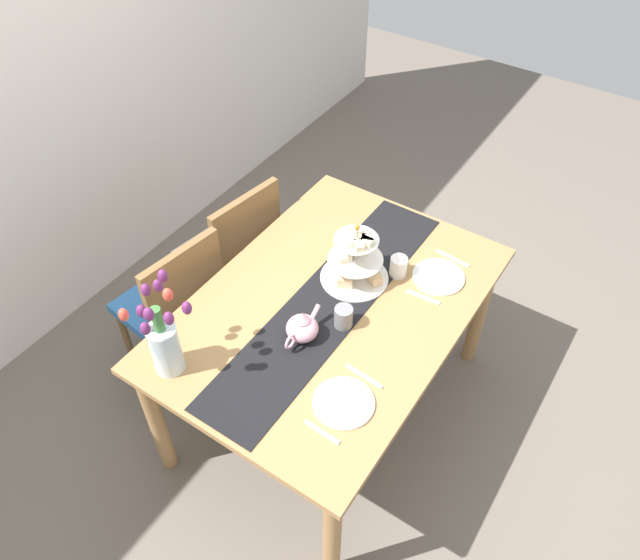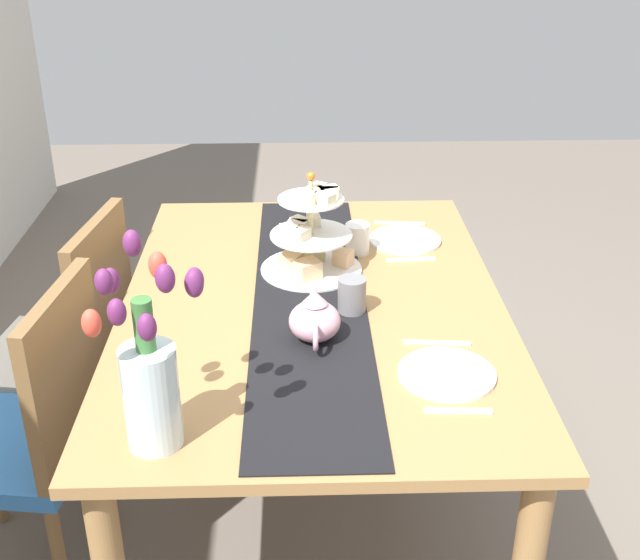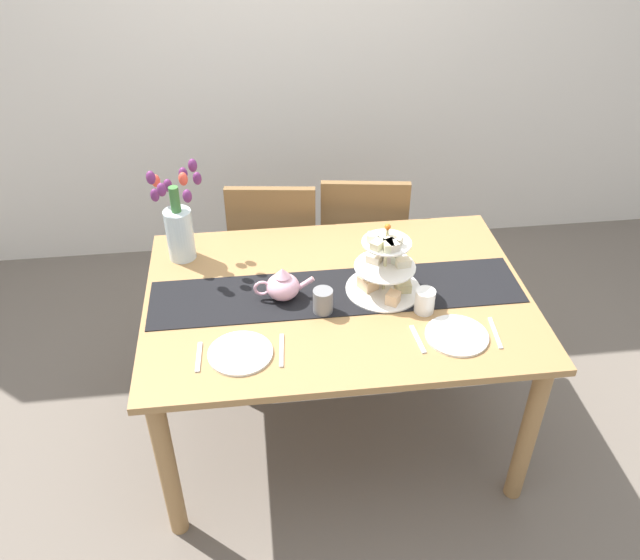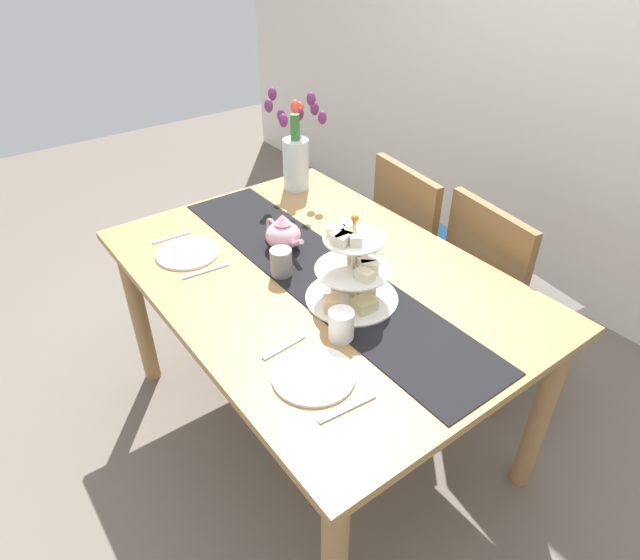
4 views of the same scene
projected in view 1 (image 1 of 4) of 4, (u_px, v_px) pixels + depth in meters
ground_plane at (329, 405)px, 3.18m from camera, size 8.00×8.00×0.00m
room_wall_rear at (39, 82)px, 2.88m from camera, size 6.00×0.08×2.60m
dining_table at (331, 320)px, 2.71m from camera, size 1.51×1.05×0.76m
chair_left at (175, 303)px, 2.99m from camera, size 0.47×0.47×0.91m
chair_right at (235, 250)px, 3.25m from camera, size 0.48×0.48×0.91m
table_runner at (330, 303)px, 2.63m from camera, size 1.47×0.31×0.00m
tiered_cake_stand at (355, 262)px, 2.67m from camera, size 0.30×0.30×0.30m
teapot at (302, 328)px, 2.46m from camera, size 0.24×0.13×0.14m
tulip_vase at (163, 339)px, 2.28m from camera, size 0.20×0.22×0.44m
dinner_plate_left at (344, 403)px, 2.28m from camera, size 0.23×0.23×0.01m
fork_left at (322, 432)px, 2.20m from camera, size 0.02×0.15×0.01m
knife_left at (364, 376)px, 2.37m from camera, size 0.03×0.17×0.01m
dinner_plate_right at (438, 277)px, 2.74m from camera, size 0.23×0.23×0.01m
fork_right at (423, 297)px, 2.66m from camera, size 0.03×0.15×0.01m
knife_right at (453, 258)px, 2.82m from camera, size 0.03×0.17×0.01m
mug_grey at (343, 317)px, 2.51m from camera, size 0.08×0.08×0.09m
mug_white_text at (398, 267)px, 2.72m from camera, size 0.08×0.08×0.09m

